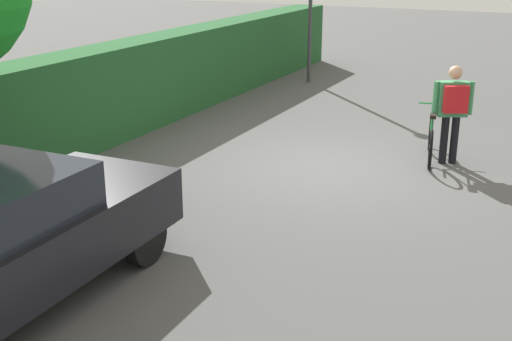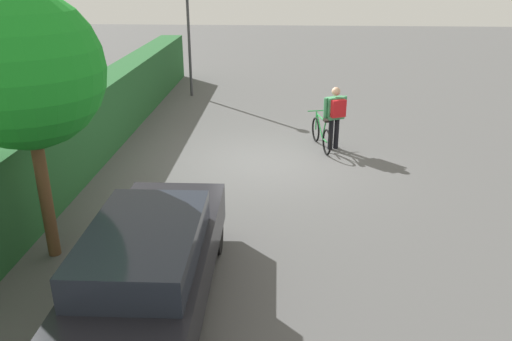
# 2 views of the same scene
# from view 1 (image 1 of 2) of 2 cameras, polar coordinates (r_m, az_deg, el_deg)

# --- Properties ---
(ground_plane) EXTENTS (60.00, 60.00, 0.00)m
(ground_plane) POSITION_cam_1_polar(r_m,az_deg,el_deg) (11.24, 6.20, 0.26)
(ground_plane) COLOR #4F4F4F
(hedge_row) EXTENTS (20.54, 0.90, 1.76)m
(hedge_row) POSITION_cam_1_polar(r_m,az_deg,el_deg) (13.11, -12.28, 6.61)
(hedge_row) COLOR #215629
(hedge_row) RESTS_ON ground
(bicycle) EXTENTS (1.75, 0.57, 0.90)m
(bicycle) POSITION_cam_1_polar(r_m,az_deg,el_deg) (11.89, 14.78, 2.68)
(bicycle) COLOR black
(bicycle) RESTS_ON ground
(person_rider) EXTENTS (0.49, 0.62, 1.68)m
(person_rider) POSITION_cam_1_polar(r_m,az_deg,el_deg) (11.58, 16.58, 5.38)
(person_rider) COLOR black
(person_rider) RESTS_ON ground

